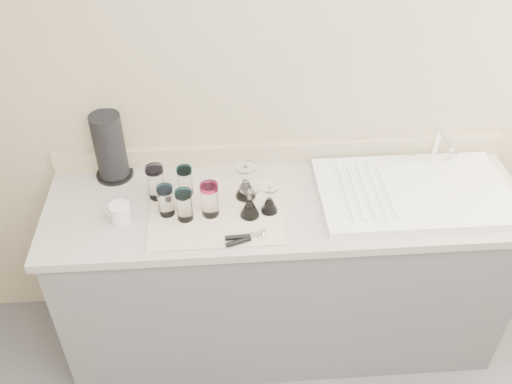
{
  "coord_description": "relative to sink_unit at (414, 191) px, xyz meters",
  "views": [
    {
      "loc": [
        -0.27,
        -0.65,
        2.47
      ],
      "look_at": [
        -0.14,
        1.15,
        1.0
      ],
      "focal_mm": 40.0,
      "sensor_mm": 36.0,
      "label": 1
    }
  ],
  "objects": [
    {
      "name": "paper_towel_roll",
      "position": [
        -1.31,
        0.24,
        0.13
      ],
      "size": [
        0.17,
        0.17,
        0.31
      ],
      "color": "black",
      "rests_on": "counter_unit"
    },
    {
      "name": "room_envelope",
      "position": [
        -0.55,
        -1.2,
        0.64
      ],
      "size": [
        3.54,
        3.5,
        2.52
      ],
      "color": "#515156",
      "rests_on": "ground"
    },
    {
      "name": "counter_unit",
      "position": [
        -0.55,
        -0.0,
        -0.47
      ],
      "size": [
        2.06,
        0.62,
        0.9
      ],
      "color": "#5E5F63",
      "rests_on": "ground"
    },
    {
      "name": "tumbler_blue",
      "position": [
        -0.98,
        -0.09,
        0.06
      ],
      "size": [
        0.07,
        0.07,
        0.14
      ],
      "color": "white",
      "rests_on": "dish_towel"
    },
    {
      "name": "tumbler_cyan",
      "position": [
        -0.98,
        0.07,
        0.06
      ],
      "size": [
        0.07,
        0.07,
        0.13
      ],
      "color": "white",
      "rests_on": "dish_towel"
    },
    {
      "name": "sink_unit",
      "position": [
        0.0,
        0.0,
        0.0
      ],
      "size": [
        0.82,
        0.5,
        0.22
      ],
      "color": "white",
      "rests_on": "counter_unit"
    },
    {
      "name": "tumbler_magenta",
      "position": [
        -1.06,
        -0.05,
        0.06
      ],
      "size": [
        0.07,
        0.07,
        0.14
      ],
      "color": "white",
      "rests_on": "dish_towel"
    },
    {
      "name": "tumbler_teal",
      "position": [
        -1.1,
        0.06,
        0.07
      ],
      "size": [
        0.08,
        0.08,
        0.15
      ],
      "color": "white",
      "rests_on": "dish_towel"
    },
    {
      "name": "white_mug",
      "position": [
        -1.24,
        -0.08,
        0.02
      ],
      "size": [
        0.13,
        0.11,
        0.09
      ],
      "color": "silver",
      "rests_on": "counter_unit"
    },
    {
      "name": "tumbler_lavender",
      "position": [
        -0.88,
        -0.07,
        0.07
      ],
      "size": [
        0.08,
        0.08,
        0.15
      ],
      "color": "white",
      "rests_on": "dish_towel"
    },
    {
      "name": "dish_towel",
      "position": [
        -0.86,
        -0.06,
        -0.02
      ],
      "size": [
        0.55,
        0.42,
        0.01
      ],
      "primitive_type": "cube",
      "color": "beige",
      "rests_on": "counter_unit"
    },
    {
      "name": "goblet_front_right",
      "position": [
        -0.63,
        -0.07,
        0.03
      ],
      "size": [
        0.07,
        0.07,
        0.13
      ],
      "color": "white",
      "rests_on": "dish_towel"
    },
    {
      "name": "goblet_front_left",
      "position": [
        -0.72,
        -0.09,
        0.04
      ],
      "size": [
        0.08,
        0.08,
        0.15
      ],
      "color": "white",
      "rests_on": "dish_towel"
    },
    {
      "name": "goblet_back_left",
      "position": [
        -0.73,
        0.04,
        0.04
      ],
      "size": [
        0.09,
        0.09,
        0.16
      ],
      "color": "white",
      "rests_on": "dish_towel"
    },
    {
      "name": "can_opener",
      "position": [
        -0.74,
        -0.24,
        -0.0
      ],
      "size": [
        0.17,
        0.08,
        0.02
      ],
      "color": "silver",
      "rests_on": "dish_towel"
    }
  ]
}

